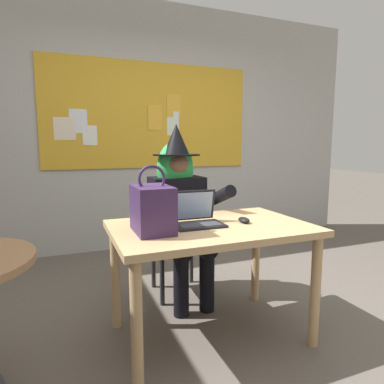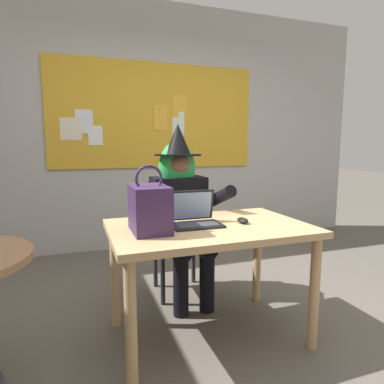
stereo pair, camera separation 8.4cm
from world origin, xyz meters
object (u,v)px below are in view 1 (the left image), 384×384
(chair_at_desk, at_px, (175,232))
(person_costumed, at_px, (179,202))
(laptop, at_px, (196,217))
(handbag, at_px, (152,208))
(computer_mouse, at_px, (244,220))
(desk_main, at_px, (211,240))

(chair_at_desk, relative_size, person_costumed, 0.65)
(laptop, height_order, handbag, handbag)
(computer_mouse, distance_m, handbag, 0.60)
(desk_main, relative_size, laptop, 3.98)
(computer_mouse, xyz_separation_m, handbag, (-0.59, -0.01, 0.12))
(laptop, distance_m, handbag, 0.31)
(desk_main, height_order, laptop, laptop)
(person_costumed, xyz_separation_m, laptop, (-0.09, -0.58, 0.00))
(chair_at_desk, bearing_deg, desk_main, 2.32)
(person_costumed, relative_size, handbag, 3.64)
(computer_mouse, relative_size, handbag, 0.28)
(person_costumed, relative_size, laptop, 4.56)
(laptop, relative_size, computer_mouse, 2.90)
(person_costumed, distance_m, laptop, 0.59)
(chair_at_desk, bearing_deg, computer_mouse, 18.30)
(laptop, bearing_deg, person_costumed, 81.99)
(desk_main, xyz_separation_m, person_costumed, (0.01, 0.62, 0.14))
(handbag, bearing_deg, computer_mouse, 0.77)
(desk_main, height_order, computer_mouse, computer_mouse)
(chair_at_desk, height_order, person_costumed, person_costumed)
(desk_main, xyz_separation_m, chair_at_desk, (0.01, 0.75, -0.13))
(desk_main, height_order, person_costumed, person_costumed)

